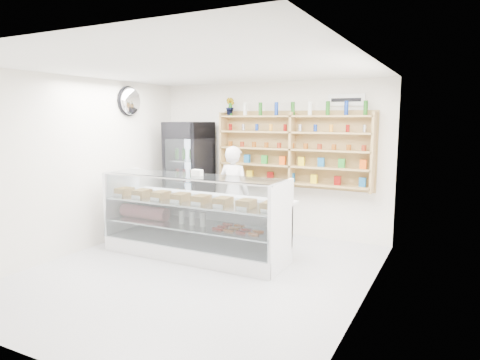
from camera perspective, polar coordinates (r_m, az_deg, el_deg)
The scene contains 8 objects.
room at distance 5.82m, azimuth -5.84°, elevation 0.83°, with size 5.00×5.00×5.00m.
display_counter at distance 6.77m, azimuth -6.05°, elevation -7.15°, with size 2.95×0.88×1.28m.
shop_worker at distance 7.61m, azimuth -0.84°, elevation -1.69°, with size 0.61×0.40×1.67m, color silver.
drinks_cooler at distance 8.35m, azimuth -6.77°, elevation 0.59°, with size 0.77×0.75×2.08m.
wall_shelving at distance 7.67m, azimuth 6.96°, elevation 4.06°, with size 2.84×0.28×1.33m.
potted_plant at distance 8.17m, azimuth -1.30°, elevation 9.76°, with size 0.18×0.15×0.33m, color #1E6626.
security_mirror at distance 8.06m, azimuth -14.36°, elevation 10.15°, with size 0.15×0.50×0.50m, color silver.
wall_sign at distance 7.52m, azimuth 13.98°, elevation 10.32°, with size 0.62×0.03×0.20m, color white.
Camera 1 is at (3.17, -4.83, 2.15)m, focal length 32.00 mm.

